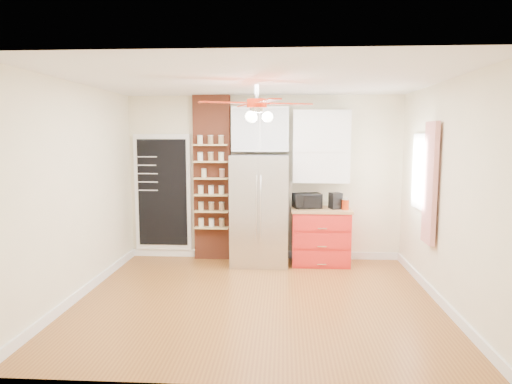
# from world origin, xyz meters

# --- Properties ---
(floor) EXTENTS (4.50, 4.50, 0.00)m
(floor) POSITION_xyz_m (0.00, 0.00, 0.00)
(floor) COLOR brown
(floor) RESTS_ON ground
(ceiling) EXTENTS (4.50, 4.50, 0.00)m
(ceiling) POSITION_xyz_m (0.00, 0.00, 2.70)
(ceiling) COLOR white
(ceiling) RESTS_ON wall_back
(wall_back) EXTENTS (4.50, 0.02, 2.70)m
(wall_back) POSITION_xyz_m (0.00, 2.00, 1.35)
(wall_back) COLOR beige
(wall_back) RESTS_ON floor
(wall_front) EXTENTS (4.50, 0.02, 2.70)m
(wall_front) POSITION_xyz_m (0.00, -2.00, 1.35)
(wall_front) COLOR beige
(wall_front) RESTS_ON floor
(wall_left) EXTENTS (0.02, 4.00, 2.70)m
(wall_left) POSITION_xyz_m (-2.25, 0.00, 1.35)
(wall_left) COLOR beige
(wall_left) RESTS_ON floor
(wall_right) EXTENTS (0.02, 4.00, 2.70)m
(wall_right) POSITION_xyz_m (2.25, 0.00, 1.35)
(wall_right) COLOR beige
(wall_right) RESTS_ON floor
(chalkboard) EXTENTS (0.95, 0.05, 1.95)m
(chalkboard) POSITION_xyz_m (-1.70, 1.96, 1.10)
(chalkboard) COLOR white
(chalkboard) RESTS_ON wall_back
(brick_pillar) EXTENTS (0.60, 0.16, 2.70)m
(brick_pillar) POSITION_xyz_m (-0.85, 1.92, 1.35)
(brick_pillar) COLOR brown
(brick_pillar) RESTS_ON floor
(fridge) EXTENTS (0.90, 0.70, 1.75)m
(fridge) POSITION_xyz_m (-0.05, 1.63, 0.88)
(fridge) COLOR #B7B7BC
(fridge) RESTS_ON floor
(upper_glass_cabinet) EXTENTS (0.90, 0.35, 0.70)m
(upper_glass_cabinet) POSITION_xyz_m (-0.05, 1.82, 2.15)
(upper_glass_cabinet) COLOR white
(upper_glass_cabinet) RESTS_ON wall_back
(red_cabinet) EXTENTS (0.94, 0.64, 0.90)m
(red_cabinet) POSITION_xyz_m (0.92, 1.68, 0.45)
(red_cabinet) COLOR red
(red_cabinet) RESTS_ON floor
(upper_shelf_unit) EXTENTS (0.90, 0.30, 1.15)m
(upper_shelf_unit) POSITION_xyz_m (0.92, 1.85, 1.88)
(upper_shelf_unit) COLOR white
(upper_shelf_unit) RESTS_ON wall_back
(window) EXTENTS (0.04, 0.75, 1.05)m
(window) POSITION_xyz_m (2.23, 0.90, 1.55)
(window) COLOR white
(window) RESTS_ON wall_right
(curtain) EXTENTS (0.06, 0.40, 1.55)m
(curtain) POSITION_xyz_m (2.18, 0.35, 1.45)
(curtain) COLOR red
(curtain) RESTS_ON wall_right
(ceiling_fan) EXTENTS (1.40, 1.40, 0.44)m
(ceiling_fan) POSITION_xyz_m (0.00, 0.00, 2.42)
(ceiling_fan) COLOR silver
(ceiling_fan) RESTS_ON ceiling
(toaster_oven) EXTENTS (0.48, 0.38, 0.24)m
(toaster_oven) POSITION_xyz_m (0.70, 1.70, 1.02)
(toaster_oven) COLOR black
(toaster_oven) RESTS_ON red_cabinet
(coffee_maker) EXTENTS (0.22, 0.23, 0.26)m
(coffee_maker) POSITION_xyz_m (1.15, 1.67, 1.03)
(coffee_maker) COLOR black
(coffee_maker) RESTS_ON red_cabinet
(canister_left) EXTENTS (0.14, 0.14, 0.16)m
(canister_left) POSITION_xyz_m (1.29, 1.58, 0.98)
(canister_left) COLOR #A52A09
(canister_left) RESTS_ON red_cabinet
(canister_right) EXTENTS (0.11, 0.11, 0.15)m
(canister_right) POSITION_xyz_m (1.29, 1.74, 0.97)
(canister_right) COLOR red
(canister_right) RESTS_ON red_cabinet
(pantry_jar_oats) EXTENTS (0.10, 0.10, 0.13)m
(pantry_jar_oats) POSITION_xyz_m (-0.97, 1.79, 1.44)
(pantry_jar_oats) COLOR beige
(pantry_jar_oats) RESTS_ON brick_pillar
(pantry_jar_beans) EXTENTS (0.11, 0.11, 0.13)m
(pantry_jar_beans) POSITION_xyz_m (-0.67, 1.77, 1.44)
(pantry_jar_beans) COLOR #8C5C47
(pantry_jar_beans) RESTS_ON brick_pillar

